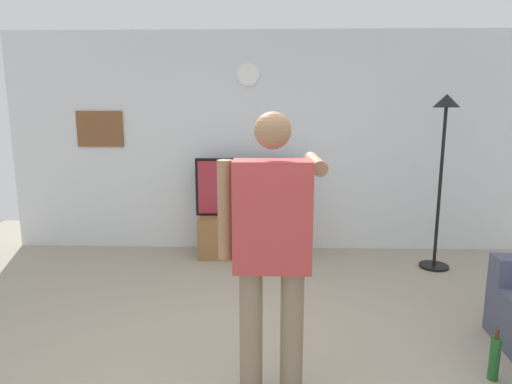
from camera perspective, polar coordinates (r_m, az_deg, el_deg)
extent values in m
cube|color=silver|center=(5.50, 1.17, 6.43)|extent=(6.40, 0.10, 2.70)
cube|color=olive|center=(5.36, -1.12, -5.72)|extent=(1.16, 0.49, 0.49)
sphere|color=black|center=(5.10, -1.26, -6.28)|extent=(0.04, 0.04, 0.04)
cube|color=black|center=(5.27, -1.11, 0.63)|extent=(1.25, 0.06, 0.70)
cube|color=maroon|center=(5.24, -1.13, 0.56)|extent=(1.19, 0.01, 0.64)
cylinder|color=white|center=(5.45, -1.04, 15.07)|extent=(0.27, 0.03, 0.27)
cube|color=brown|center=(5.83, -19.67, 7.76)|extent=(0.58, 0.04, 0.44)
cylinder|color=black|center=(5.41, 22.18, -8.93)|extent=(0.32, 0.32, 0.03)
cylinder|color=black|center=(5.19, 22.86, 0.40)|extent=(0.04, 0.04, 1.75)
cone|color=black|center=(5.12, 23.63, 10.86)|extent=(0.28, 0.28, 0.14)
cylinder|color=#7A6B56|center=(2.79, -0.66, -18.02)|extent=(0.14, 0.14, 0.83)
cylinder|color=#7A6B56|center=(2.79, 4.68, -18.03)|extent=(0.14, 0.14, 0.83)
cube|color=#A53838|center=(2.52, 2.12, -3.15)|extent=(0.45, 0.22, 0.65)
sphere|color=#8C6647|center=(2.45, 2.20, 8.02)|extent=(0.21, 0.21, 0.21)
cylinder|color=#8C6647|center=(2.52, -4.02, -2.37)|extent=(0.09, 0.09, 0.58)
cylinder|color=#8C6647|center=(2.77, 7.71, 3.77)|extent=(0.09, 0.58, 0.09)
cube|color=white|center=(3.09, 7.10, 4.47)|extent=(0.04, 0.12, 0.04)
cylinder|color=#1E5923|center=(3.44, 28.67, -18.59)|extent=(0.07, 0.07, 0.29)
cylinder|color=#4C2814|center=(3.36, 28.96, -15.87)|extent=(0.02, 0.02, 0.07)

